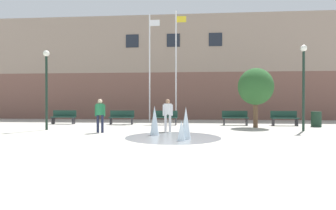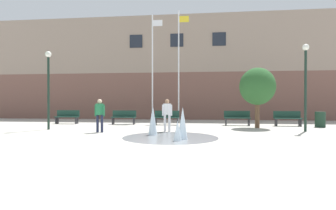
% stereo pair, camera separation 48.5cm
% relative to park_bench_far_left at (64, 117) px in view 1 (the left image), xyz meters
% --- Properties ---
extents(ground_plane, '(100.00, 100.00, 0.00)m').
position_rel_park_bench_far_left_xyz_m(ground_plane, '(7.04, -9.54, -0.48)').
color(ground_plane, '#B2ADA3').
extents(library_building, '(36.00, 6.05, 8.87)m').
position_rel_park_bench_far_left_xyz_m(library_building, '(7.04, 8.14, 3.95)').
color(library_building, brown).
rests_on(library_building, ground).
extents(splash_fountain, '(3.91, 3.91, 1.29)m').
position_rel_park_bench_far_left_xyz_m(splash_fountain, '(7.59, -6.21, -0.00)').
color(splash_fountain, gray).
rests_on(splash_fountain, ground).
extents(park_bench_far_left, '(1.60, 0.44, 0.91)m').
position_rel_park_bench_far_left_xyz_m(park_bench_far_left, '(0.00, 0.00, 0.00)').
color(park_bench_far_left, '#28282D').
rests_on(park_bench_far_left, ground).
extents(park_bench_left_of_flagpoles, '(1.60, 0.44, 0.91)m').
position_rel_park_bench_far_left_xyz_m(park_bench_left_of_flagpoles, '(3.95, -0.06, 0.00)').
color(park_bench_left_of_flagpoles, '#28282D').
rests_on(park_bench_left_of_flagpoles, ground).
extents(park_bench_under_right_flagpole, '(1.60, 0.44, 0.91)m').
position_rel_park_bench_far_left_xyz_m(park_bench_under_right_flagpole, '(6.80, -0.14, 0.00)').
color(park_bench_under_right_flagpole, '#28282D').
rests_on(park_bench_under_right_flagpole, ground).
extents(park_bench_near_trashcan, '(1.60, 0.44, 0.91)m').
position_rel_park_bench_far_left_xyz_m(park_bench_near_trashcan, '(11.24, -0.11, 0.00)').
color(park_bench_near_trashcan, '#28282D').
rests_on(park_bench_near_trashcan, ground).
extents(park_bench_far_right, '(1.60, 0.44, 0.91)m').
position_rel_park_bench_far_left_xyz_m(park_bench_far_right, '(14.23, -0.19, 0.00)').
color(park_bench_far_right, '#28282D').
rests_on(park_bench_far_right, ground).
extents(adult_in_red, '(0.50, 0.37, 1.59)m').
position_rel_park_bench_far_left_xyz_m(adult_in_red, '(7.29, -4.11, 0.45)').
color(adult_in_red, silver).
rests_on(adult_in_red, ground).
extents(adult_watching, '(0.50, 0.39, 1.59)m').
position_rel_park_bench_far_left_xyz_m(adult_watching, '(4.13, -4.79, 0.45)').
color(adult_watching, '#1E233D').
rests_on(adult_watching, ground).
extents(flagpole_left, '(0.80, 0.10, 7.97)m').
position_rel_park_bench_far_left_xyz_m(flagpole_left, '(5.45, 2.46, 3.75)').
color(flagpole_left, silver).
rests_on(flagpole_left, ground).
extents(flagpole_right, '(0.80, 0.10, 8.20)m').
position_rel_park_bench_far_left_xyz_m(flagpole_right, '(7.42, 2.46, 3.87)').
color(flagpole_right, silver).
rests_on(flagpole_right, ground).
extents(lamp_post_left_lane, '(0.32, 0.32, 4.15)m').
position_rel_park_bench_far_left_xyz_m(lamp_post_left_lane, '(0.92, -3.77, 2.21)').
color(lamp_post_left_lane, '#192D23').
rests_on(lamp_post_left_lane, ground).
extents(lamp_post_right_lane, '(0.32, 0.32, 4.31)m').
position_rel_park_bench_far_left_xyz_m(lamp_post_right_lane, '(14.06, -3.27, 2.30)').
color(lamp_post_right_lane, '#192D23').
rests_on(lamp_post_right_lane, ground).
extents(trash_can, '(0.56, 0.56, 0.90)m').
position_rel_park_bench_far_left_xyz_m(trash_can, '(15.83, -0.81, -0.03)').
color(trash_can, '#193323').
rests_on(trash_can, ground).
extents(street_tree_near_building, '(1.97, 1.97, 3.39)m').
position_rel_park_bench_far_left_xyz_m(street_tree_near_building, '(12.12, -1.62, 1.85)').
color(street_tree_near_building, brown).
rests_on(street_tree_near_building, ground).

